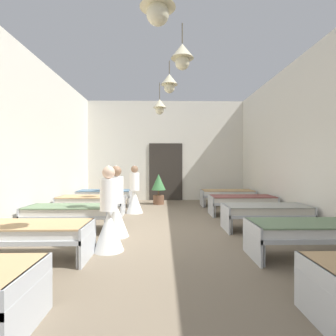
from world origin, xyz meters
The scene contains 14 objects.
ground_plane centered at (0.00, 0.00, -0.05)m, with size 7.16×11.05×0.10m, color #7A6B56.
room_shell centered at (0.00, 1.35, 2.11)m, with size 6.96×10.65×4.20m.
bed_left_row_1 centered at (-2.23, -1.81, 0.44)m, with size 1.90×0.84×0.57m.
bed_right_row_1 centered at (2.23, -1.81, 0.44)m, with size 1.90×0.84×0.57m.
bed_left_row_2 centered at (-2.23, 0.00, 0.44)m, with size 1.90×0.84×0.57m.
bed_right_row_2 centered at (2.23, 0.00, 0.44)m, with size 1.90×0.84×0.57m.
bed_left_row_3 centered at (-2.23, 1.81, 0.44)m, with size 1.90×0.84×0.57m.
bed_right_row_3 centered at (2.23, 1.81, 0.44)m, with size 1.90×0.84×0.57m.
bed_left_row_4 centered at (-2.23, 3.62, 0.44)m, with size 1.90×0.84×0.57m.
bed_right_row_4 centered at (2.23, 3.62, 0.44)m, with size 1.90×0.84×0.57m.
nurse_near_aisle centered at (-1.06, -1.39, 0.53)m, with size 0.52×0.52×1.49m.
nurse_mid_aisle centered at (-1.00, 2.22, 0.53)m, with size 0.52×0.52×1.49m.
nurse_far_aisle centered at (-1.09, -0.47, 0.53)m, with size 0.52×0.52×1.49m.
potted_plant centered at (-0.29, 4.03, 0.67)m, with size 0.54×0.54×1.15m.
Camera 1 is at (-0.12, -5.98, 1.49)m, focal length 28.30 mm.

